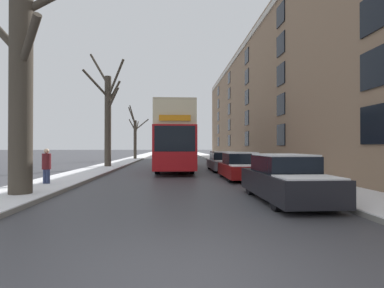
% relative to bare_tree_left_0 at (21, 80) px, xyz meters
% --- Properties ---
extents(ground_plane, '(320.00, 320.00, 0.00)m').
position_rel_bare_tree_left_0_xyz_m(ground_plane, '(5.26, -6.41, -3.89)').
color(ground_plane, '#424247').
extents(sidewalk_left, '(2.53, 130.00, 0.16)m').
position_rel_bare_tree_left_0_xyz_m(sidewalk_left, '(-0.27, 46.59, -3.81)').
color(sidewalk_left, gray).
rests_on(sidewalk_left, ground).
extents(sidewalk_right, '(2.53, 130.00, 0.16)m').
position_rel_bare_tree_left_0_xyz_m(sidewalk_right, '(10.80, 46.59, -3.81)').
color(sidewalk_right, gray).
rests_on(sidewalk_right, ground).
extents(terrace_facade_right, '(9.10, 51.41, 12.33)m').
position_rel_bare_tree_left_0_xyz_m(terrace_facade_right, '(16.56, 17.98, 2.28)').
color(terrace_facade_right, '#8C7056').
rests_on(terrace_facade_right, ground).
extents(bare_tree_left_0, '(4.68, 3.17, 7.76)m').
position_rel_bare_tree_left_0_xyz_m(bare_tree_left_0, '(0.00, 0.00, 0.00)').
color(bare_tree_left_0, '#423A30').
rests_on(bare_tree_left_0, ground).
extents(bare_tree_left_1, '(3.13, 2.63, 9.18)m').
position_rel_bare_tree_left_0_xyz_m(bare_tree_left_1, '(-0.14, 13.67, 0.29)').
color(bare_tree_left_1, '#423A30').
rests_on(bare_tree_left_1, ground).
extents(bare_tree_left_2, '(2.59, 4.49, 6.74)m').
position_rel_bare_tree_left_0_xyz_m(bare_tree_left_2, '(0.13, 28.51, -0.79)').
color(bare_tree_left_2, '#423A30').
rests_on(bare_tree_left_2, ground).
extents(double_decker_bus, '(2.51, 11.59, 4.42)m').
position_rel_bare_tree_left_0_xyz_m(double_decker_bus, '(5.10, 11.93, -1.40)').
color(double_decker_bus, red).
rests_on(double_decker_bus, ground).
extents(parked_car_0, '(1.74, 4.46, 1.46)m').
position_rel_bare_tree_left_0_xyz_m(parked_car_0, '(8.49, -1.05, -3.22)').
color(parked_car_0, black).
rests_on(parked_car_0, ground).
extents(parked_car_1, '(1.78, 4.07, 1.41)m').
position_rel_bare_tree_left_0_xyz_m(parked_car_1, '(8.49, 5.12, -3.24)').
color(parked_car_1, maroon).
rests_on(parked_car_1, ground).
extents(parked_car_2, '(1.78, 4.58, 1.35)m').
position_rel_bare_tree_left_0_xyz_m(parked_car_2, '(8.49, 10.73, -3.27)').
color(parked_car_2, slate).
rests_on(parked_car_2, ground).
extents(pedestrian_left_sidewalk, '(0.35, 0.35, 1.62)m').
position_rel_bare_tree_left_0_xyz_m(pedestrian_left_sidewalk, '(-0.27, 2.65, -3.01)').
color(pedestrian_left_sidewalk, navy).
rests_on(pedestrian_left_sidewalk, ground).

